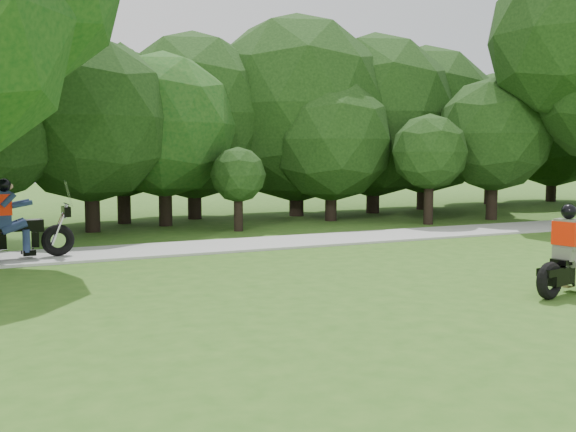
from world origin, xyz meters
TOP-DOWN VIEW (x-y plane):
  - walkway at (0.00, 8.00)m, footprint 60.00×2.20m
  - tree_line at (1.50, 14.63)m, footprint 40.32×12.00m
  - chopper_motorcycle at (-0.08, 0.08)m, footprint 2.18×0.84m
  - touring_motorcycle at (-8.72, 7.70)m, footprint 2.39×0.81m

SIDE VIEW (x-z plane):
  - walkway at x=0.00m, z-range 0.00..0.06m
  - chopper_motorcycle at x=-0.08m, z-range -0.21..1.36m
  - touring_motorcycle at x=-8.72m, z-range -0.19..1.63m
  - tree_line at x=1.50m, z-range -0.22..7.58m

